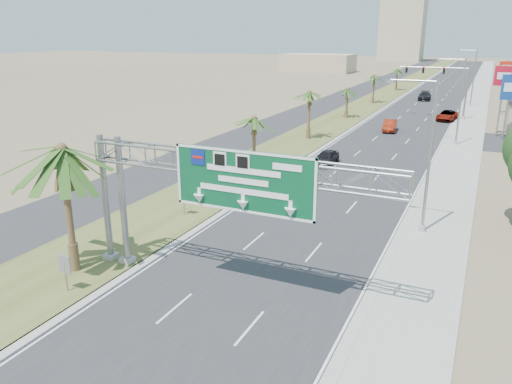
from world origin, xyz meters
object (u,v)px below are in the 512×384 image
object	(u,v)px
car_mid_lane	(390,126)
pole_sign_red_near	(504,80)
car_left_lane	(327,158)
signal_mast	(452,87)
pole_sign_red_far	(506,72)
sign_gantry	(218,175)
palm_near	(61,149)
pole_sign_blue	(510,90)
car_far	(425,96)
car_right_lane	(447,116)

from	to	relation	value
car_mid_lane	pole_sign_red_near	bearing A→B (deg)	2.48
car_left_lane	pole_sign_red_near	distance (m)	28.61
signal_mast	pole_sign_red_far	size ratio (longest dim) A/B	1.19
car_left_lane	car_mid_lane	bearing A→B (deg)	84.39
sign_gantry	car_left_lane	distance (m)	27.49
palm_near	pole_sign_red_near	bearing A→B (deg)	67.95
pole_sign_red_near	pole_sign_red_far	world-z (taller)	pole_sign_red_near
car_left_lane	pole_sign_blue	distance (m)	27.13
signal_mast	car_far	distance (m)	23.92
car_mid_lane	car_far	size ratio (longest dim) A/B	0.83
palm_near	signal_mast	bearing A→B (deg)	77.34
car_left_lane	pole_sign_red_far	world-z (taller)	pole_sign_red_far
signal_mast	car_right_lane	xyz separation A→B (m)	(-0.17, -1.62, -4.09)
car_right_lane	pole_sign_blue	bearing A→B (deg)	-53.11
sign_gantry	pole_sign_red_far	size ratio (longest dim) A/B	1.94
car_mid_lane	car_right_lane	size ratio (longest dim) A/B	0.87
signal_mast	pole_sign_red_near	size ratio (longest dim) A/B	1.14
car_left_lane	pole_sign_red_near	bearing A→B (deg)	57.07
car_left_lane	car_mid_lane	world-z (taller)	car_mid_lane
car_right_lane	pole_sign_blue	xyz separation A→B (m)	(7.57, -12.51, 5.35)
car_mid_lane	signal_mast	bearing A→B (deg)	58.65
sign_gantry	signal_mast	bearing A→B (deg)	84.26
pole_sign_red_near	pole_sign_blue	xyz separation A→B (m)	(0.72, -2.12, -0.99)
sign_gantry	pole_sign_blue	bearing A→B (deg)	74.12
car_left_lane	pole_sign_blue	world-z (taller)	pole_sign_blue
pole_sign_red_near	pole_sign_red_far	distance (m)	20.94
sign_gantry	car_mid_lane	distance (m)	48.16
pole_sign_blue	signal_mast	bearing A→B (deg)	117.64
car_right_lane	pole_sign_red_near	size ratio (longest dim) A/B	0.60
car_right_lane	car_far	size ratio (longest dim) A/B	0.96
signal_mast	pole_sign_red_far	world-z (taller)	pole_sign_red_far
palm_near	pole_sign_blue	distance (m)	54.39
car_left_lane	car_right_lane	size ratio (longest dim) A/B	0.79
car_far	pole_sign_red_near	bearing A→B (deg)	-72.82
sign_gantry	car_right_lane	distance (m)	60.96
palm_near	pole_sign_red_near	distance (m)	56.06
car_far	pole_sign_blue	bearing A→B (deg)	-72.92
pole_sign_blue	pole_sign_red_far	distance (m)	23.07
pole_sign_blue	car_far	bearing A→B (deg)	110.59
car_right_lane	pole_sign_blue	world-z (taller)	pole_sign_blue
car_left_lane	pole_sign_blue	xyz separation A→B (m)	(16.22, 21.07, 5.38)
car_left_lane	car_far	size ratio (longest dim) A/B	0.76
sign_gantry	car_far	distance (m)	84.89
car_left_lane	car_right_lane	bearing A→B (deg)	76.38
car_right_lane	sign_gantry	bearing A→B (deg)	-90.03
palm_near	car_mid_lane	distance (m)	50.80
sign_gantry	car_right_lane	size ratio (longest dim) A/B	3.08
sign_gantry	pole_sign_blue	xyz separation A→B (m)	(13.63, 47.91, 0.05)
car_right_lane	pole_sign_red_far	xyz separation A→B (m)	(7.33, 10.55, 6.07)
palm_near	car_mid_lane	bearing A→B (deg)	80.96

